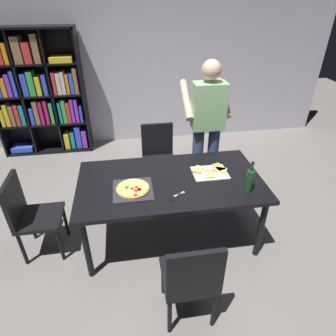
# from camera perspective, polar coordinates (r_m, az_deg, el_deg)

# --- Properties ---
(ground_plane) EXTENTS (12.00, 12.00, 0.00)m
(ground_plane) POSITION_cam_1_polar(r_m,az_deg,el_deg) (3.38, 0.40, -12.96)
(ground_plane) COLOR gray
(back_wall) EXTENTS (6.40, 0.10, 2.80)m
(back_wall) POSITION_cam_1_polar(r_m,az_deg,el_deg) (5.07, -4.58, 20.62)
(back_wall) COLOR #BCB7C6
(back_wall) RESTS_ON ground_plane
(dining_table) EXTENTS (1.85, 1.00, 0.75)m
(dining_table) POSITION_cam_1_polar(r_m,az_deg,el_deg) (2.94, 0.45, -3.44)
(dining_table) COLOR black
(dining_table) RESTS_ON ground_plane
(chair_near_camera) EXTENTS (0.42, 0.42, 0.90)m
(chair_near_camera) POSITION_cam_1_polar(r_m,az_deg,el_deg) (2.35, 4.59, -20.85)
(chair_near_camera) COLOR black
(chair_near_camera) RESTS_ON ground_plane
(chair_far_side) EXTENTS (0.42, 0.42, 0.90)m
(chair_far_side) POSITION_cam_1_polar(r_m,az_deg,el_deg) (3.86, -1.93, 2.86)
(chair_far_side) COLOR black
(chair_far_side) RESTS_ON ground_plane
(chair_left_end) EXTENTS (0.42, 0.42, 0.90)m
(chair_left_end) POSITION_cam_1_polar(r_m,az_deg,el_deg) (3.18, -25.80, -7.92)
(chair_left_end) COLOR black
(chair_left_end) RESTS_ON ground_plane
(bookshelf) EXTENTS (1.40, 0.35, 1.95)m
(bookshelf) POSITION_cam_1_polar(r_m,az_deg,el_deg) (5.11, -24.15, 13.31)
(bookshelf) COLOR black
(bookshelf) RESTS_ON ground_plane
(person_serving_pizza) EXTENTS (0.55, 0.54, 1.75)m
(person_serving_pizza) POSITION_cam_1_polar(r_m,az_deg,el_deg) (3.56, 7.75, 8.70)
(person_serving_pizza) COLOR #38476B
(person_serving_pizza) RESTS_ON ground_plane
(pepperoni_pizza_on_tray) EXTENTS (0.38, 0.38, 0.04)m
(pepperoni_pizza_on_tray) POSITION_cam_1_polar(r_m,az_deg,el_deg) (2.77, -6.98, -4.13)
(pepperoni_pizza_on_tray) COLOR #2D2D33
(pepperoni_pizza_on_tray) RESTS_ON dining_table
(pizza_slices_on_towel) EXTENTS (0.38, 0.29, 0.03)m
(pizza_slices_on_towel) POSITION_cam_1_polar(r_m,az_deg,el_deg) (3.04, 8.44, -0.67)
(pizza_slices_on_towel) COLOR white
(pizza_slices_on_towel) RESTS_ON dining_table
(wine_bottle) EXTENTS (0.07, 0.07, 0.32)m
(wine_bottle) POSITION_cam_1_polar(r_m,az_deg,el_deg) (2.79, 15.90, -2.30)
(wine_bottle) COLOR #194723
(wine_bottle) RESTS_ON dining_table
(kitchen_scissors) EXTENTS (0.20, 0.13, 0.01)m
(kitchen_scissors) POSITION_cam_1_polar(r_m,az_deg,el_deg) (2.66, 1.04, -5.73)
(kitchen_scissors) COLOR silver
(kitchen_scissors) RESTS_ON dining_table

